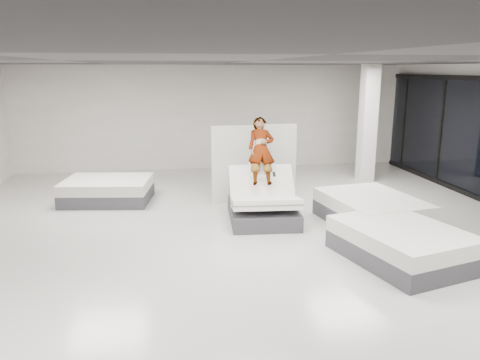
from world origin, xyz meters
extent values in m
plane|color=#AEABA4|center=(0.00, 0.00, 0.00)|extent=(14.00, 14.00, 0.00)
plane|color=black|center=(0.00, 0.00, 3.20)|extent=(14.00, 14.00, 0.00)
cube|color=silver|center=(0.00, 7.00, 1.60)|extent=(12.00, 0.04, 3.20)
cube|color=#39393E|center=(0.47, 1.57, 0.16)|extent=(1.47, 1.89, 0.31)
cube|color=silver|center=(0.49, 1.83, 0.69)|extent=(1.40, 0.88, 0.76)
cube|color=slate|center=(0.49, 1.83, 0.69)|extent=(1.41, 0.78, 0.65)
cube|color=silver|center=(0.44, 1.15, 0.49)|extent=(1.41, 1.01, 0.35)
cube|color=slate|center=(0.44, 1.15, 0.49)|extent=(1.43, 1.00, 0.18)
cube|color=white|center=(0.49, 1.91, 1.00)|extent=(0.52, 0.38, 0.34)
imported|color=slate|center=(0.49, 1.87, 1.15)|extent=(0.68, 1.51, 1.22)
cube|color=black|center=(0.68, 1.51, 0.99)|extent=(0.06, 0.15, 0.08)
cube|color=silver|center=(0.56, 2.98, 0.91)|extent=(2.01, 0.17, 1.82)
cube|color=#39393E|center=(2.58, 0.96, 0.16)|extent=(1.87, 2.31, 0.31)
cube|color=silver|center=(2.58, 0.96, 0.45)|extent=(1.87, 2.31, 0.26)
cube|color=#39393E|center=(2.28, -0.86, 0.16)|extent=(2.04, 2.41, 0.31)
cube|color=silver|center=(2.28, -0.86, 0.44)|extent=(2.04, 2.41, 0.26)
cube|color=#39393E|center=(-2.87, 3.54, 0.15)|extent=(2.16, 1.75, 0.30)
cube|color=silver|center=(-2.87, 3.54, 0.42)|extent=(2.16, 1.75, 0.25)
cube|color=silver|center=(4.00, 4.50, 1.60)|extent=(0.40, 0.40, 3.20)
cube|color=black|center=(5.90, 4.00, 1.45)|extent=(0.09, 0.08, 2.80)
cube|color=black|center=(5.90, 6.00, 1.45)|extent=(0.09, 0.08, 2.80)
camera|label=1|loc=(-1.48, -7.55, 3.08)|focal=35.00mm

